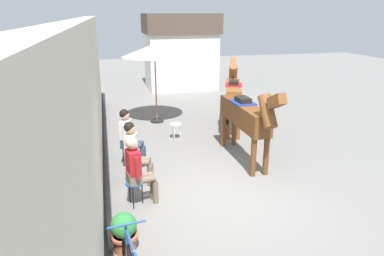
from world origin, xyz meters
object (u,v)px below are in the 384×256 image
object	(u,v)px
seated_visitor_far	(129,134)
saddled_horse_far	(233,92)
saddled_horse_near	(246,116)
cafe_parasol	(155,51)
seated_visitor_middle	(134,150)
seated_visitor_near	(137,167)
spare_stool_white	(176,126)
flower_planter_near	(124,231)

from	to	relation	value
seated_visitor_far	saddled_horse_far	size ratio (longest dim) A/B	0.48
saddled_horse_near	cafe_parasol	bearing A→B (deg)	113.03
seated_visitor_middle	saddled_horse_far	size ratio (longest dim) A/B	0.48
seated_visitor_near	seated_visitor_far	world-z (taller)	same
seated_visitor_middle	spare_stool_white	xyz separation A→B (m)	(1.40, 2.57, -0.38)
seated_visitor_middle	saddled_horse_near	bearing A→B (deg)	12.23
seated_visitor_near	saddled_horse_far	world-z (taller)	saddled_horse_far
seated_visitor_middle	saddled_horse_near	distance (m)	2.82
flower_planter_near	cafe_parasol	bearing A→B (deg)	77.24
saddled_horse_far	spare_stool_white	world-z (taller)	saddled_horse_far
seated_visitor_middle	seated_visitor_near	bearing A→B (deg)	-92.05
saddled_horse_near	saddled_horse_far	xyz separation A→B (m)	(0.64, 2.59, 0.00)
seated_visitor_far	saddled_horse_near	distance (m)	2.82
saddled_horse_far	cafe_parasol	size ratio (longest dim) A/B	1.11
seated_visitor_middle	seated_visitor_far	xyz separation A→B (m)	(-0.04, 1.03, 0.00)
seated_visitor_far	seated_visitor_middle	bearing A→B (deg)	-87.98
spare_stool_white	flower_planter_near	bearing A→B (deg)	-110.43
seated_visitor_near	cafe_parasol	size ratio (longest dim) A/B	0.54
seated_visitor_near	seated_visitor_middle	xyz separation A→B (m)	(0.03, 0.88, 0.00)
flower_planter_near	cafe_parasol	xyz separation A→B (m)	(1.49, 6.58, 2.03)
saddled_horse_near	flower_planter_near	xyz separation A→B (m)	(-3.10, -2.79, -0.82)
seated_visitor_middle	cafe_parasol	distance (m)	4.79
seated_visitor_near	seated_visitor_middle	world-z (taller)	same
saddled_horse_far	cafe_parasol	world-z (taller)	cafe_parasol
cafe_parasol	saddled_horse_far	bearing A→B (deg)	-28.10
flower_planter_near	saddled_horse_near	bearing A→B (deg)	41.98
saddled_horse_near	flower_planter_near	size ratio (longest dim) A/B	4.68
seated_visitor_near	saddled_horse_far	size ratio (longest dim) A/B	0.48
cafe_parasol	spare_stool_white	bearing A→B (deg)	-81.05
saddled_horse_far	flower_planter_near	bearing A→B (deg)	-124.81
cafe_parasol	seated_visitor_far	bearing A→B (deg)	-108.95
saddled_horse_far	cafe_parasol	xyz separation A→B (m)	(-2.25, 1.20, 1.20)
saddled_horse_far	spare_stool_white	xyz separation A→B (m)	(-1.97, -0.61, -0.76)
seated_visitor_middle	spare_stool_white	bearing A→B (deg)	61.41
flower_planter_near	spare_stool_white	distance (m)	5.09
seated_visitor_middle	cafe_parasol	bearing A→B (deg)	75.74
saddled_horse_near	saddled_horse_far	world-z (taller)	same
saddled_horse_far	spare_stool_white	distance (m)	2.19
spare_stool_white	seated_visitor_middle	bearing A→B (deg)	-118.59
seated_visitor_far	spare_stool_white	xyz separation A→B (m)	(1.44, 1.53, -0.38)
spare_stool_white	saddled_horse_near	bearing A→B (deg)	-56.14
saddled_horse_far	cafe_parasol	distance (m)	2.82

